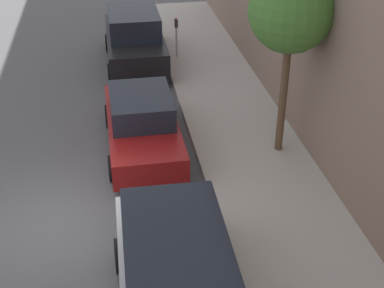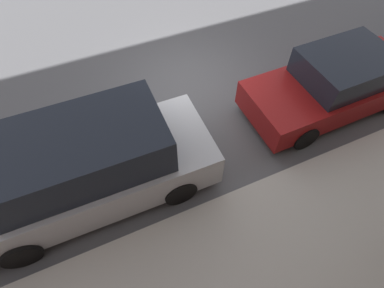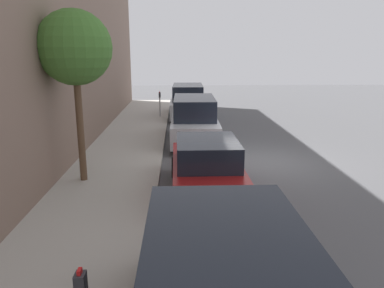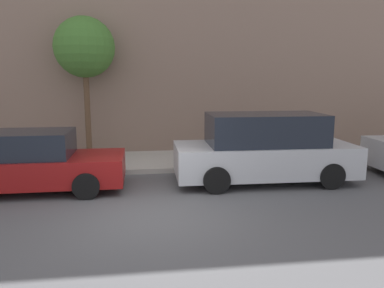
{
  "view_description": "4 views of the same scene",
  "coord_description": "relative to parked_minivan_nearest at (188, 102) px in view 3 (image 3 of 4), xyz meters",
  "views": [
    {
      "loc": [
        1.42,
        -9.48,
        7.49
      ],
      "look_at": [
        3.22,
        1.27,
        1.0
      ],
      "focal_mm": 50.0,
      "sensor_mm": 36.0,
      "label": 1
    },
    {
      "loc": [
        5.8,
        -2.5,
        5.78
      ],
      "look_at": [
        2.6,
        -1.08,
        1.0
      ],
      "focal_mm": 28.0,
      "sensor_mm": 36.0,
      "label": 2
    },
    {
      "loc": [
        2.93,
        12.47,
        3.78
      ],
      "look_at": [
        2.5,
        1.33,
        1.0
      ],
      "focal_mm": 35.0,
      "sensor_mm": 36.0,
      "label": 3
    },
    {
      "loc": [
        -7.52,
        0.2,
        2.85
      ],
      "look_at": [
        2.87,
        -1.18,
        1.0
      ],
      "focal_mm": 35.0,
      "sensor_mm": 36.0,
      "label": 4
    }
  ],
  "objects": [
    {
      "name": "parking_meter_near",
      "position": [
        1.6,
        0.37,
        0.09
      ],
      "size": [
        0.11,
        0.15,
        1.41
      ],
      "color": "#ADADB2",
      "rests_on": "sidewalk"
    },
    {
      "name": "sidewalk",
      "position": [
        2.6,
        9.06,
        -0.84
      ],
      "size": [
        2.9,
        32.0,
        0.15
      ],
      "color": "#B2ADA3",
      "rests_on": "ground_plane"
    },
    {
      "name": "ground_plane",
      "position": [
        -2.35,
        9.06,
        -0.92
      ],
      "size": [
        60.0,
        60.0,
        0.0
      ],
      "primitive_type": "plane",
      "color": "#515154"
    },
    {
      "name": "parked_minivan_nearest",
      "position": [
        0.0,
        0.0,
        0.0
      ],
      "size": [
        2.02,
        4.94,
        1.9
      ],
      "color": "#B7BABF",
      "rests_on": "ground_plane"
    },
    {
      "name": "parked_minivan_second",
      "position": [
        -0.11,
        5.95,
        0.0
      ],
      "size": [
        2.02,
        4.93,
        1.9
      ],
      "color": "#B7BABF",
      "rests_on": "ground_plane"
    },
    {
      "name": "parked_sedan_third",
      "position": [
        -0.18,
        12.05,
        -0.2
      ],
      "size": [
        1.92,
        4.51,
        1.54
      ],
      "color": "maroon",
      "rests_on": "ground_plane"
    },
    {
      "name": "street_tree",
      "position": [
        3.32,
        11.13,
        2.92
      ],
      "size": [
        2.01,
        2.01,
        4.73
      ],
      "color": "brown",
      "rests_on": "sidewalk"
    }
  ]
}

